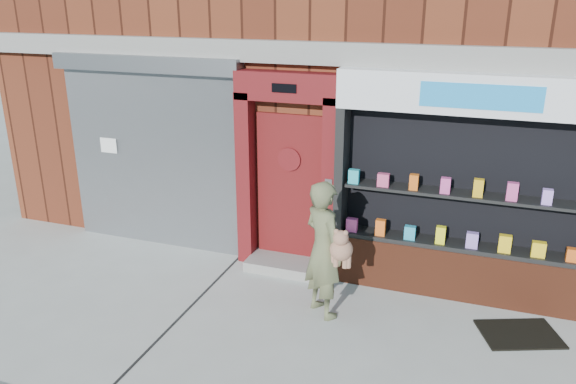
% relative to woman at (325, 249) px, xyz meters
% --- Properties ---
extents(ground, '(80.00, 80.00, 0.00)m').
position_rel_woman_xyz_m(ground, '(-0.13, -0.74, -0.90)').
color(ground, '#9E9E99').
rests_on(ground, ground).
extents(shutter_bay, '(3.10, 0.30, 3.04)m').
position_rel_woman_xyz_m(shutter_bay, '(-3.14, 1.19, 0.82)').
color(shutter_bay, gray).
rests_on(shutter_bay, ground).
extents(red_door_bay, '(1.52, 0.58, 2.90)m').
position_rel_woman_xyz_m(red_door_bay, '(-0.88, 1.12, 0.56)').
color(red_door_bay, '#5F1013').
rests_on(red_door_bay, ground).
extents(pharmacy_bay, '(3.50, 0.41, 3.00)m').
position_rel_woman_xyz_m(pharmacy_bay, '(1.61, 1.08, 0.47)').
color(pharmacy_bay, maroon).
rests_on(pharmacy_bay, ground).
extents(woman, '(0.78, 0.74, 1.79)m').
position_rel_woman_xyz_m(woman, '(0.00, 0.00, 0.00)').
color(woman, '#5D6240').
rests_on(woman, ground).
extents(doormat, '(1.08, 0.93, 0.02)m').
position_rel_woman_xyz_m(doormat, '(2.38, 0.31, -0.89)').
color(doormat, black).
rests_on(doormat, ground).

